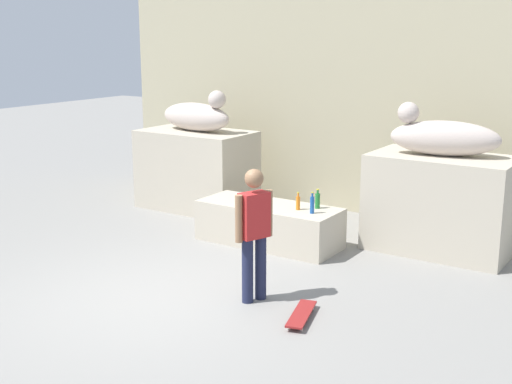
% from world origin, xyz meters
% --- Properties ---
extents(ground_plane, '(40.00, 40.00, 0.00)m').
position_xyz_m(ground_plane, '(0.00, 0.00, 0.00)').
color(ground_plane, gray).
extents(facade_wall, '(9.78, 0.60, 5.47)m').
position_xyz_m(facade_wall, '(0.00, 5.51, 2.74)').
color(facade_wall, tan).
rests_on(facade_wall, ground_plane).
extents(pedestal_left, '(2.09, 1.23, 1.47)m').
position_xyz_m(pedestal_left, '(-2.33, 3.87, 0.74)').
color(pedestal_left, '#B7AD99').
rests_on(pedestal_left, ground_plane).
extents(pedestal_right, '(2.09, 1.23, 1.47)m').
position_xyz_m(pedestal_right, '(2.33, 3.87, 0.74)').
color(pedestal_right, '#B7AD99').
rests_on(pedestal_right, ground_plane).
extents(statue_reclining_left, '(1.66, 0.76, 0.78)m').
position_xyz_m(statue_reclining_left, '(-2.30, 3.87, 1.75)').
color(statue_reclining_left, beige).
rests_on(statue_reclining_left, pedestal_left).
extents(statue_reclining_right, '(1.68, 0.88, 0.78)m').
position_xyz_m(statue_reclining_right, '(2.30, 3.87, 1.75)').
color(statue_reclining_right, beige).
rests_on(statue_reclining_right, pedestal_right).
extents(ledge_block, '(2.26, 0.89, 0.64)m').
position_xyz_m(ledge_block, '(0.00, 2.72, 0.32)').
color(ledge_block, '#B7AD99').
rests_on(ledge_block, ground_plane).
extents(skater, '(0.31, 0.51, 1.67)m').
position_xyz_m(skater, '(1.07, 0.68, 0.92)').
color(skater, '#1E233F').
rests_on(skater, ground_plane).
extents(skateboard, '(0.42, 0.82, 0.08)m').
position_xyz_m(skateboard, '(1.85, 0.50, 0.06)').
color(skateboard, maroon).
rests_on(skateboard, ground_plane).
extents(bottle_blue, '(0.07, 0.07, 0.32)m').
position_xyz_m(bottle_blue, '(0.81, 2.63, 0.77)').
color(bottle_blue, '#194C99').
rests_on(bottle_blue, ledge_block).
extents(bottle_green, '(0.08, 0.08, 0.30)m').
position_xyz_m(bottle_green, '(0.74, 2.93, 0.76)').
color(bottle_green, '#1E722D').
rests_on(bottle_green, ledge_block).
extents(bottle_orange, '(0.06, 0.06, 0.27)m').
position_xyz_m(bottle_orange, '(0.53, 2.70, 0.75)').
color(bottle_orange, orange).
rests_on(bottle_orange, ledge_block).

